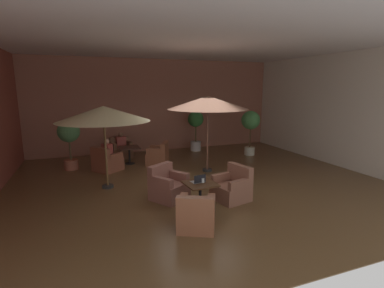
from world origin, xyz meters
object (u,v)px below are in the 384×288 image
at_px(armchair_front_right_north, 107,162).
at_px(potted_tree_mid_right, 251,124).
at_px(patio_umbrella_center_beige, 104,114).
at_px(potted_tree_mid_left, 69,137).
at_px(armchair_front_left_north, 232,188).
at_px(cafe_table_front_left, 200,188).
at_px(patron_blue_shirt, 121,141).
at_px(patio_umbrella_tall_red, 208,103).
at_px(armchair_front_left_south, 196,215).
at_px(cafe_table_front_right, 129,151).
at_px(armchair_front_right_east, 158,156).
at_px(patron_by_window, 107,150).
at_px(potted_tree_left_corner, 196,125).
at_px(armchair_front_right_south, 121,150).
at_px(armchair_front_left_east, 168,187).
at_px(open_laptop, 199,180).
at_px(iced_drink_cup, 203,180).

xyz_separation_m(armchair_front_right_north, potted_tree_mid_right, (5.88, 0.34, 1.01)).
xyz_separation_m(patio_umbrella_center_beige, potted_tree_mid_right, (6.00, 2.12, -0.79)).
bearing_deg(potted_tree_mid_left, armchair_front_left_north, -48.25).
height_order(cafe_table_front_left, patron_blue_shirt, patron_blue_shirt).
xyz_separation_m(patio_umbrella_tall_red, potted_tree_mid_right, (2.66, 1.59, -1.01)).
bearing_deg(armchair_front_left_south, potted_tree_mid_left, 114.50).
relative_size(cafe_table_front_right, patio_umbrella_center_beige, 0.30).
bearing_deg(armchair_front_right_east, patron_blue_shirt, 126.87).
distance_m(cafe_table_front_right, patron_by_window, 1.09).
relative_size(armchair_front_left_south, potted_tree_mid_right, 0.54).
distance_m(cafe_table_front_left, potted_tree_left_corner, 6.41).
bearing_deg(armchair_front_right_north, armchair_front_left_south, -74.43).
relative_size(armchair_front_left_north, patio_umbrella_center_beige, 0.37).
bearing_deg(armchair_front_right_north, armchair_front_right_south, 68.30).
relative_size(armchair_front_left_east, potted_tree_mid_left, 0.63).
height_order(cafe_table_front_left, armchair_front_right_east, armchair_front_right_east).
height_order(potted_tree_mid_left, patron_blue_shirt, potted_tree_mid_left).
bearing_deg(patron_by_window, cafe_table_front_left, -66.33).
distance_m(cafe_table_front_left, potted_tree_mid_left, 5.59).
distance_m(patio_umbrella_center_beige, potted_tree_left_corner, 5.65).
height_order(cafe_table_front_left, armchair_front_right_north, armchair_front_right_north).
height_order(armchair_front_right_north, armchair_front_right_south, armchair_front_right_north).
bearing_deg(armchair_front_left_north, potted_tree_mid_left, 131.75).
bearing_deg(patron_blue_shirt, potted_tree_left_corner, 3.45).
xyz_separation_m(potted_tree_mid_right, open_laptop, (-4.08, -4.34, -0.64)).
xyz_separation_m(cafe_table_front_left, armchair_front_right_north, (-1.82, 4.05, -0.19)).
bearing_deg(patron_by_window, iced_drink_cup, -65.47).
bearing_deg(armchair_front_left_north, armchair_front_right_south, 110.64).
xyz_separation_m(potted_tree_mid_left, patron_blue_shirt, (1.87, 1.10, -0.44)).
bearing_deg(patron_by_window, armchair_front_left_south, -74.89).
distance_m(cafe_table_front_left, patio_umbrella_tall_red, 3.63).
bearing_deg(iced_drink_cup, potted_tree_left_corner, 70.21).
xyz_separation_m(armchair_front_right_south, potted_tree_left_corner, (3.33, 0.17, 0.88)).
height_order(armchair_front_left_north, open_laptop, armchair_front_left_north).
xyz_separation_m(armchair_front_left_east, open_laptop, (0.53, -0.79, 0.36)).
xyz_separation_m(patron_blue_shirt, iced_drink_cup, (1.18, -5.77, -0.02)).
relative_size(armchair_front_right_north, patio_umbrella_tall_red, 0.41).
bearing_deg(armchair_front_left_east, potted_tree_mid_right, 37.60).
distance_m(armchair_front_right_south, open_laptop, 5.88).
xyz_separation_m(potted_tree_left_corner, patron_blue_shirt, (-3.33, -0.20, -0.48)).
height_order(armchair_front_right_east, potted_tree_left_corner, potted_tree_left_corner).
bearing_deg(armchair_front_left_east, potted_tree_left_corner, 61.75).
xyz_separation_m(patio_umbrella_center_beige, patron_by_window, (0.16, 1.80, -1.39)).
distance_m(patron_blue_shirt, open_laptop, 5.84).
relative_size(patio_umbrella_tall_red, iced_drink_cup, 24.42).
bearing_deg(potted_tree_left_corner, potted_tree_mid_right, -40.68).
xyz_separation_m(armchair_front_right_south, potted_tree_mid_right, (5.18, -1.42, 1.02)).
bearing_deg(patron_by_window, open_laptop, -66.30).
xyz_separation_m(patio_umbrella_center_beige, open_laptop, (1.92, -2.22, -1.43)).
bearing_deg(cafe_table_front_right, open_laptop, -78.78).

